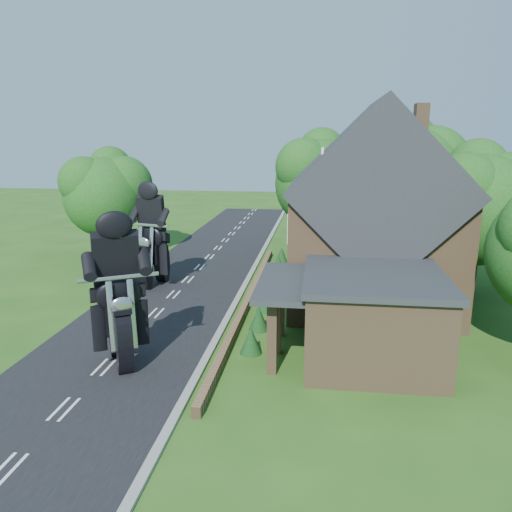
# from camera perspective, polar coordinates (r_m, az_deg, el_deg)

# --- Properties ---
(ground) EXTENTS (120.00, 120.00, 0.00)m
(ground) POSITION_cam_1_polar(r_m,az_deg,el_deg) (22.55, -13.83, -8.95)
(ground) COLOR #275016
(ground) RESTS_ON ground
(road) EXTENTS (7.00, 80.00, 0.02)m
(road) POSITION_cam_1_polar(r_m,az_deg,el_deg) (22.55, -13.83, -8.93)
(road) COLOR black
(road) RESTS_ON ground
(kerb) EXTENTS (0.30, 80.00, 0.12)m
(kerb) POSITION_cam_1_polar(r_m,az_deg,el_deg) (21.52, -4.61, -9.53)
(kerb) COLOR gray
(kerb) RESTS_ON ground
(garden_wall) EXTENTS (0.30, 22.00, 0.40)m
(garden_wall) POSITION_cam_1_polar(r_m,az_deg,el_deg) (25.97, -0.91, -5.08)
(garden_wall) COLOR olive
(garden_wall) RESTS_ON ground
(house) EXTENTS (9.54, 8.64, 10.24)m
(house) POSITION_cam_1_polar(r_m,az_deg,el_deg) (25.82, 13.15, 3.94)
(house) COLOR olive
(house) RESTS_ON ground
(annex) EXTENTS (7.05, 5.94, 3.44)m
(annex) POSITION_cam_1_polar(r_m,az_deg,el_deg) (19.82, 12.78, -6.59)
(annex) COLOR olive
(annex) RESTS_ON ground
(tree_house_right) EXTENTS (6.51, 6.00, 8.40)m
(tree_house_right) POSITION_cam_1_polar(r_m,az_deg,el_deg) (29.49, 24.81, 5.86)
(tree_house_right) COLOR black
(tree_house_right) RESTS_ON ground
(tree_behind_house) EXTENTS (7.81, 7.20, 10.08)m
(tree_behind_house) POSITION_cam_1_polar(r_m,az_deg,el_deg) (36.12, 17.71, 9.28)
(tree_behind_house) COLOR black
(tree_behind_house) RESTS_ON ground
(tree_behind_left) EXTENTS (6.94, 6.40, 9.16)m
(tree_behind_left) POSITION_cam_1_polar(r_m,az_deg,el_deg) (36.59, 7.96, 9.05)
(tree_behind_left) COLOR black
(tree_behind_left) RESTS_ON ground
(tree_far_road) EXTENTS (6.08, 5.60, 7.84)m
(tree_far_road) POSITION_cam_1_polar(r_m,az_deg,el_deg) (36.77, -16.37, 7.26)
(tree_far_road) COLOR black
(tree_far_road) RESTS_ON ground
(shrub_a) EXTENTS (0.90, 0.90, 1.10)m
(shrub_a) POSITION_cam_1_polar(r_m,az_deg,el_deg) (20.15, -0.58, -9.61)
(shrub_a) COLOR #103514
(shrub_a) RESTS_ON ground
(shrub_b) EXTENTS (0.90, 0.90, 1.10)m
(shrub_b) POSITION_cam_1_polar(r_m,az_deg,el_deg) (22.45, 0.32, -7.14)
(shrub_b) COLOR #103514
(shrub_b) RESTS_ON ground
(shrub_c) EXTENTS (0.90, 0.90, 1.10)m
(shrub_c) POSITION_cam_1_polar(r_m,az_deg,el_deg) (24.79, 1.05, -5.13)
(shrub_c) COLOR #103514
(shrub_c) RESTS_ON ground
(shrub_d) EXTENTS (0.90, 0.90, 1.10)m
(shrub_d) POSITION_cam_1_polar(r_m,az_deg,el_deg) (29.55, 2.14, -2.07)
(shrub_d) COLOR #103514
(shrub_d) RESTS_ON ground
(shrub_e) EXTENTS (0.90, 0.90, 1.10)m
(shrub_e) POSITION_cam_1_polar(r_m,az_deg,el_deg) (31.96, 2.57, -0.89)
(shrub_e) COLOR #103514
(shrub_e) RESTS_ON ground
(shrub_f) EXTENTS (0.90, 0.90, 1.10)m
(shrub_f) POSITION_cam_1_polar(r_m,az_deg,el_deg) (34.38, 2.93, 0.13)
(shrub_f) COLOR #103514
(shrub_f) RESTS_ON ground
(motorcycle_lead) EXTENTS (1.38, 1.89, 1.77)m
(motorcycle_lead) POSITION_cam_1_polar(r_m,az_deg,el_deg) (19.72, -15.13, -9.58)
(motorcycle_lead) COLOR black
(motorcycle_lead) RESTS_ON ground
(motorcycle_follow) EXTENTS (0.98, 2.01, 1.82)m
(motorcycle_follow) POSITION_cam_1_polar(r_m,az_deg,el_deg) (29.49, -11.58, -1.65)
(motorcycle_follow) COLOR black
(motorcycle_follow) RESTS_ON ground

